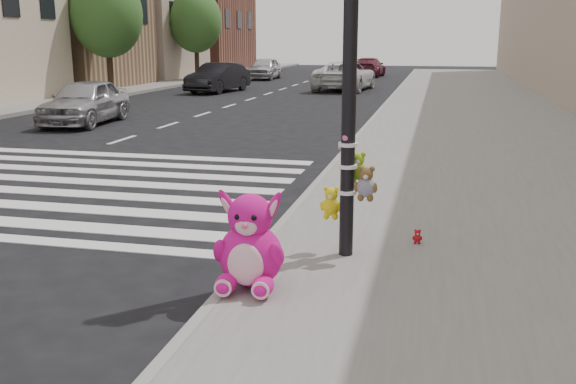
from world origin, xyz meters
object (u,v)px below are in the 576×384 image
(car_silver_far, at_px, (85,102))
(car_dark_far, at_px, (218,78))
(red_teddy, at_px, (417,236))
(signal_pole, at_px, (350,114))
(pink_bunny, at_px, (250,248))
(car_white_near, at_px, (345,76))

(car_silver_far, relative_size, car_dark_far, 0.94)
(red_teddy, bearing_deg, car_dark_far, 108.32)
(signal_pole, distance_m, car_dark_far, 25.47)
(pink_bunny, relative_size, red_teddy, 5.66)
(car_white_near, bearing_deg, signal_pole, 103.22)
(car_dark_far, bearing_deg, red_teddy, -56.47)
(red_teddy, relative_size, car_dark_far, 0.04)
(red_teddy, height_order, car_white_near, car_white_near)
(signal_pole, bearing_deg, pink_bunny, -123.02)
(signal_pole, height_order, red_teddy, signal_pole)
(car_white_near, bearing_deg, car_silver_far, 73.71)
(signal_pole, height_order, car_silver_far, signal_pole)
(signal_pole, bearing_deg, red_teddy, 36.61)
(red_teddy, distance_m, car_silver_far, 14.77)
(signal_pole, relative_size, car_dark_far, 0.92)
(car_dark_far, distance_m, car_white_near, 6.53)
(car_dark_far, bearing_deg, car_white_near, 33.21)
(signal_pole, bearing_deg, car_silver_far, 131.69)
(signal_pole, distance_m, red_teddy, 1.84)
(signal_pole, xyz_separation_m, car_silver_far, (-9.74, 10.94, -1.09))
(pink_bunny, height_order, car_dark_far, car_dark_far)
(red_teddy, xyz_separation_m, car_white_near, (-4.60, 25.62, 0.51))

